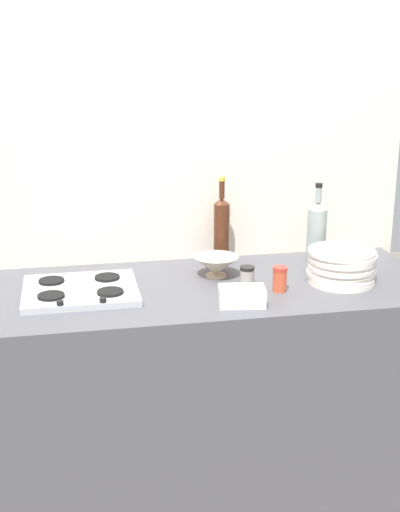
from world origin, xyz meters
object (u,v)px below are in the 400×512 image
at_px(stovetop_hob, 80,290).
at_px(plate_stack, 342,266).
at_px(butter_dish, 242,296).
at_px(condiment_jar_front, 280,279).
at_px(mixing_bowl, 216,266).
at_px(condiment_jar_rear, 247,276).
at_px(wine_bottle_mid_left, 317,233).
at_px(wine_bottle_leftmost, 222,229).

bearing_deg(stovetop_hob, plate_stack, -3.64).
relative_size(butter_dish, condiment_jar_front, 1.71).
bearing_deg(mixing_bowl, plate_stack, -18.52).
bearing_deg(condiment_jar_rear, wine_bottle_mid_left, 30.70).
bearing_deg(plate_stack, condiment_jar_rear, 176.39).
bearing_deg(mixing_bowl, condiment_jar_front, -46.16).
height_order(wine_bottle_leftmost, mixing_bowl, wine_bottle_leftmost).
distance_m(plate_stack, wine_bottle_mid_left, 0.24).
distance_m(wine_bottle_leftmost, wine_bottle_mid_left, 0.39).
relative_size(wine_bottle_leftmost, condiment_jar_rear, 4.64).
bearing_deg(wine_bottle_leftmost, wine_bottle_mid_left, -15.55).
relative_size(plate_stack, mixing_bowl, 1.49).
bearing_deg(condiment_jar_rear, condiment_jar_front, -35.15).
relative_size(stovetop_hob, condiment_jar_rear, 5.32).
xyz_separation_m(wine_bottle_leftmost, mixing_bowl, (-0.06, -0.18, -0.10)).
bearing_deg(condiment_jar_rear, butter_dish, -110.08).
height_order(plate_stack, condiment_jar_rear, plate_stack).
distance_m(condiment_jar_front, condiment_jar_rear, 0.13).
bearing_deg(butter_dish, mixing_bowl, 94.36).
bearing_deg(plate_stack, condiment_jar_front, -169.01).
bearing_deg(condiment_jar_front, condiment_jar_rear, 144.85).
bearing_deg(butter_dish, condiment_jar_front, 32.49).
xyz_separation_m(plate_stack, condiment_jar_front, (-0.26, -0.05, -0.02)).
height_order(stovetop_hob, plate_stack, plate_stack).
bearing_deg(plate_stack, wine_bottle_leftmost, 139.89).
relative_size(mixing_bowl, condiment_jar_front, 1.88).
height_order(stovetop_hob, condiment_jar_front, condiment_jar_front).
bearing_deg(condiment_jar_front, mixing_bowl, 133.84).
bearing_deg(condiment_jar_rear, plate_stack, -3.61).
relative_size(plate_stack, wine_bottle_leftmost, 0.73).
height_order(stovetop_hob, condiment_jar_rear, condiment_jar_rear).
height_order(wine_bottle_leftmost, condiment_jar_front, wine_bottle_leftmost).
height_order(stovetop_hob, wine_bottle_mid_left, wine_bottle_mid_left).
relative_size(wine_bottle_mid_left, condiment_jar_front, 3.64).
distance_m(stovetop_hob, condiment_jar_rear, 0.62).
xyz_separation_m(wine_bottle_mid_left, butter_dish, (-0.42, -0.39, -0.10)).
relative_size(wine_bottle_mid_left, butter_dish, 2.12).
bearing_deg(butter_dish, stovetop_hob, 158.00).
xyz_separation_m(wine_bottle_leftmost, condiment_jar_rear, (0.03, -0.31, -0.10)).
relative_size(plate_stack, condiment_jar_rear, 3.38).
xyz_separation_m(stovetop_hob, wine_bottle_leftmost, (0.59, 0.27, 0.13)).
height_order(wine_bottle_mid_left, butter_dish, wine_bottle_mid_left).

